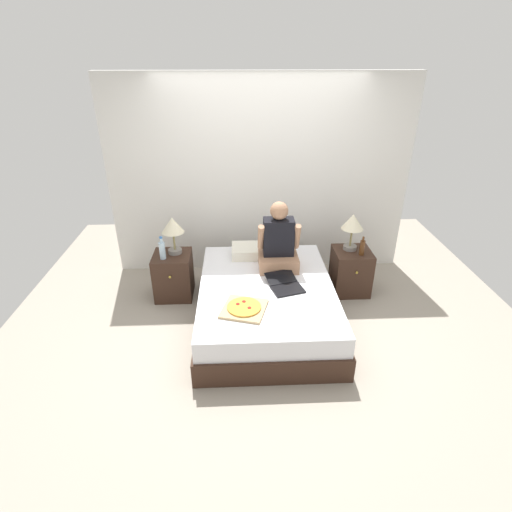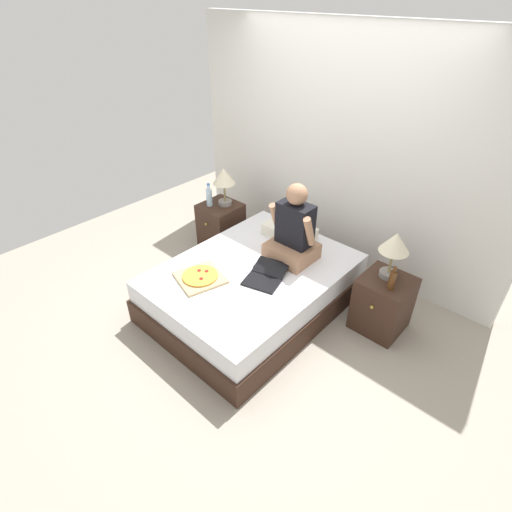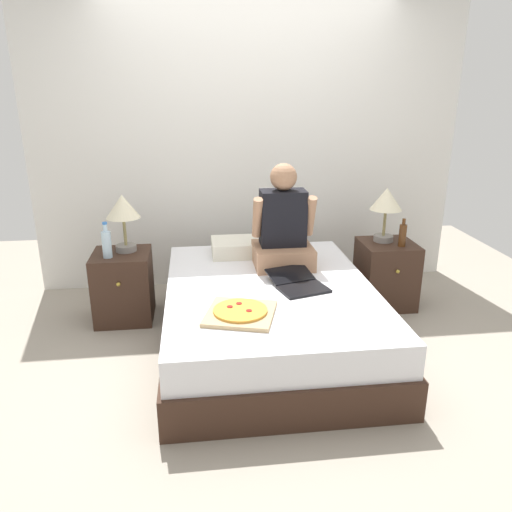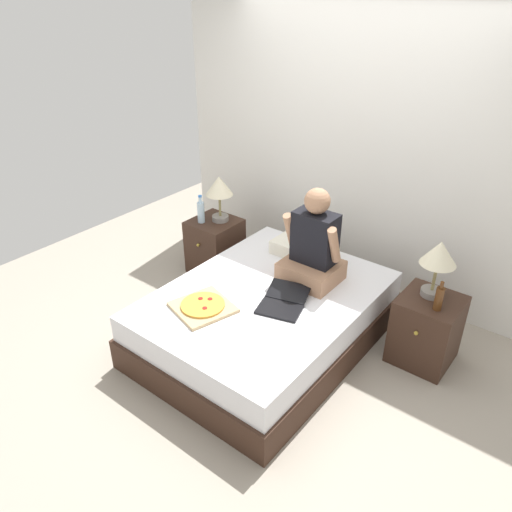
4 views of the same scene
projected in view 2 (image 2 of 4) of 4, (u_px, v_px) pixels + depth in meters
The scene contains 13 objects.
ground_plane at pixel (253, 305), 4.09m from camera, with size 5.81×5.81×0.00m, color #9E9384.
wall_back at pixel (339, 153), 4.20m from camera, with size 3.81×0.12×2.50m, color silver.
bed at pixel (253, 288), 3.96m from camera, with size 1.46×1.96×0.47m.
nightstand_left at pixel (221, 225), 4.90m from camera, with size 0.44×0.47×0.55m.
lamp_on_left_nightstand at pixel (224, 179), 4.57m from camera, with size 0.26×0.26×0.45m.
water_bottle at pixel (209, 197), 4.67m from camera, with size 0.07×0.07×0.28m.
nightstand_right at pixel (382, 304), 3.69m from camera, with size 0.44×0.47×0.55m.
lamp_on_right_nightstand at pixel (395, 246), 3.40m from camera, with size 0.26×0.26×0.45m.
beer_bottle at pixel (392, 280), 3.38m from camera, with size 0.06×0.06×0.23m.
pillow at pixel (290, 231), 4.28m from camera, with size 0.52×0.34×0.12m, color silver.
person_seated at pixel (294, 232), 3.82m from camera, with size 0.47×0.40×0.78m.
laptop at pixel (265, 277), 3.67m from camera, with size 0.42×0.49×0.07m.
pizza_box at pixel (200, 277), 3.68m from camera, with size 0.50×0.50×0.04m.
Camera 2 is at (2.10, -2.27, 2.72)m, focal length 28.00 mm.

